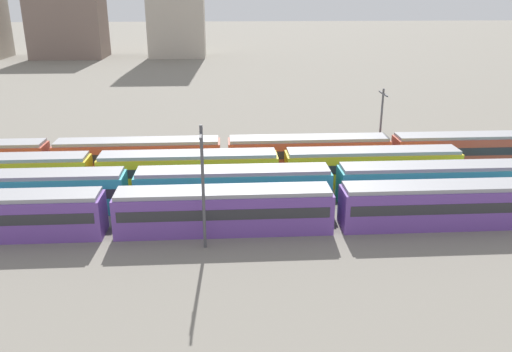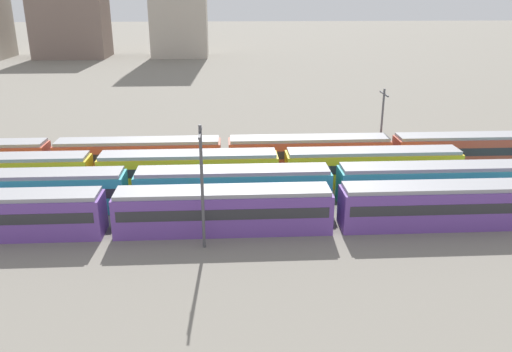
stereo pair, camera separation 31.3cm
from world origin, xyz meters
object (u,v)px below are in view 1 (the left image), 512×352
Objects in this scene: train_track_3 at (308,153)px; catenary_pole_1 at (381,120)px; train_track_0 at (224,210)px; train_track_1 at (334,185)px; train_track_2 at (189,170)px; catenary_pole_0 at (203,182)px.

train_track_3 is 9.80m from catenary_pole_1.
train_track_0 is 11.58m from train_track_1.
train_track_3 is at bearing -162.38° from catenary_pole_1.
train_track_1 is 14.81m from train_track_2.
train_track_3 is (13.07, 5.20, 0.00)m from train_track_2.
catenary_pole_1 reaches higher than train_track_3.
catenary_pole_0 is at bearing -145.72° from train_track_1.
train_track_3 is at bearing 21.70° from train_track_2.
catenary_pole_1 is at bearing 20.07° from train_track_2.
train_track_2 is 23.59m from catenary_pole_1.
train_track_1 is 14.84m from catenary_pole_0.
train_track_1 and train_track_3 have the same top height.
train_track_1 is 7.53× the size of catenary_pole_0.
catenary_pole_1 is (8.92, 2.83, 2.88)m from train_track_3.
catenary_pole_1 is at bearing 17.62° from train_track_3.
train_track_0 is 5.62× the size of catenary_pole_0.
train_track_0 is at bearing -135.05° from catenary_pole_1.
catenary_pole_0 is (-1.55, -2.91, 3.60)m from train_track_0.
train_track_0 is 10.98m from train_track_2.
train_track_1 is at bearing -85.59° from train_track_3.
catenary_pole_1 reaches higher than train_track_2.
catenary_pole_0 reaches higher than catenary_pole_1.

